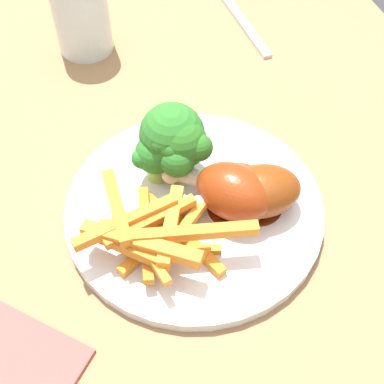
{
  "coord_description": "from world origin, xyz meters",
  "views": [
    {
      "loc": [
        0.3,
        -0.09,
        1.17
      ],
      "look_at": [
        0.02,
        -0.0,
        0.79
      ],
      "focal_mm": 49.06,
      "sensor_mm": 36.0,
      "label": 1
    }
  ],
  "objects_px": {
    "dining_table": "(189,260)",
    "chicken_drumstick_far": "(230,190)",
    "dinner_plate": "(192,208)",
    "chicken_drumstick_extra": "(235,189)",
    "broccoli_floret_front": "(155,153)",
    "water_glass": "(81,13)",
    "carrot_fries_pile": "(154,232)",
    "broccoli_floret_middle": "(172,140)",
    "fork": "(238,16)",
    "chicken_drumstick_near": "(256,192)",
    "broccoli_floret_back": "(180,145)"
  },
  "relations": [
    {
      "from": "dining_table",
      "to": "broccoli_floret_front",
      "type": "distance_m",
      "value": 0.17
    },
    {
      "from": "chicken_drumstick_near",
      "to": "fork",
      "type": "height_order",
      "value": "chicken_drumstick_near"
    },
    {
      "from": "broccoli_floret_middle",
      "to": "carrot_fries_pile",
      "type": "distance_m",
      "value": 0.09
    },
    {
      "from": "broccoli_floret_front",
      "to": "chicken_drumstick_near",
      "type": "xyz_separation_m",
      "value": [
        0.07,
        0.08,
        -0.01
      ]
    },
    {
      "from": "chicken_drumstick_near",
      "to": "broccoli_floret_back",
      "type": "bearing_deg",
      "value": -135.97
    },
    {
      "from": "broccoli_floret_front",
      "to": "broccoli_floret_back",
      "type": "bearing_deg",
      "value": 70.54
    },
    {
      "from": "carrot_fries_pile",
      "to": "chicken_drumstick_far",
      "type": "distance_m",
      "value": 0.08
    },
    {
      "from": "dinner_plate",
      "to": "broccoli_floret_front",
      "type": "height_order",
      "value": "broccoli_floret_front"
    },
    {
      "from": "dinner_plate",
      "to": "broccoli_floret_middle",
      "type": "distance_m",
      "value": 0.07
    },
    {
      "from": "broccoli_floret_middle",
      "to": "chicken_drumstick_extra",
      "type": "height_order",
      "value": "broccoli_floret_middle"
    },
    {
      "from": "dinner_plate",
      "to": "chicken_drumstick_far",
      "type": "relative_size",
      "value": 2.12
    },
    {
      "from": "dining_table",
      "to": "chicken_drumstick_far",
      "type": "distance_m",
      "value": 0.16
    },
    {
      "from": "broccoli_floret_front",
      "to": "broccoli_floret_middle",
      "type": "relative_size",
      "value": 0.7
    },
    {
      "from": "chicken_drumstick_extra",
      "to": "fork",
      "type": "distance_m",
      "value": 0.33
    },
    {
      "from": "chicken_drumstick_near",
      "to": "fork",
      "type": "distance_m",
      "value": 0.33
    },
    {
      "from": "broccoli_floret_front",
      "to": "fork",
      "type": "height_order",
      "value": "broccoli_floret_front"
    },
    {
      "from": "dining_table",
      "to": "carrot_fries_pile",
      "type": "distance_m",
      "value": 0.17
    },
    {
      "from": "dinner_plate",
      "to": "chicken_drumstick_extra",
      "type": "distance_m",
      "value": 0.05
    },
    {
      "from": "chicken_drumstick_near",
      "to": "broccoli_floret_middle",
      "type": "bearing_deg",
      "value": -138.39
    },
    {
      "from": "dining_table",
      "to": "water_glass",
      "type": "distance_m",
      "value": 0.33
    },
    {
      "from": "dinner_plate",
      "to": "chicken_drumstick_near",
      "type": "height_order",
      "value": "chicken_drumstick_near"
    },
    {
      "from": "broccoli_floret_middle",
      "to": "carrot_fries_pile",
      "type": "relative_size",
      "value": 0.5
    },
    {
      "from": "dining_table",
      "to": "chicken_drumstick_extra",
      "type": "xyz_separation_m",
      "value": [
        0.03,
        0.04,
        0.16
      ]
    },
    {
      "from": "carrot_fries_pile",
      "to": "water_glass",
      "type": "distance_m",
      "value": 0.32
    },
    {
      "from": "dining_table",
      "to": "dinner_plate",
      "type": "bearing_deg",
      "value": -7.28
    },
    {
      "from": "chicken_drumstick_far",
      "to": "fork",
      "type": "relative_size",
      "value": 0.62
    },
    {
      "from": "broccoli_floret_middle",
      "to": "chicken_drumstick_extra",
      "type": "bearing_deg",
      "value": 37.3
    },
    {
      "from": "dining_table",
      "to": "chicken_drumstick_far",
      "type": "xyz_separation_m",
      "value": [
        0.03,
        0.03,
        0.16
      ]
    },
    {
      "from": "broccoli_floret_middle",
      "to": "chicken_drumstick_near",
      "type": "relative_size",
      "value": 0.63
    },
    {
      "from": "carrot_fries_pile",
      "to": "water_glass",
      "type": "height_order",
      "value": "water_glass"
    },
    {
      "from": "dinner_plate",
      "to": "broccoli_floret_middle",
      "type": "relative_size",
      "value": 3.2
    },
    {
      "from": "broccoli_floret_front",
      "to": "water_glass",
      "type": "relative_size",
      "value": 0.54
    },
    {
      "from": "chicken_drumstick_extra",
      "to": "broccoli_floret_middle",
      "type": "bearing_deg",
      "value": -142.7
    },
    {
      "from": "fork",
      "to": "chicken_drumstick_near",
      "type": "bearing_deg",
      "value": -20.76
    },
    {
      "from": "broccoli_floret_middle",
      "to": "chicken_drumstick_near",
      "type": "xyz_separation_m",
      "value": [
        0.07,
        0.06,
        -0.02
      ]
    },
    {
      "from": "dinner_plate",
      "to": "fork",
      "type": "relative_size",
      "value": 1.31
    },
    {
      "from": "broccoli_floret_middle",
      "to": "chicken_drumstick_extra",
      "type": "xyz_separation_m",
      "value": [
        0.06,
        0.04,
        -0.02
      ]
    },
    {
      "from": "broccoli_floret_front",
      "to": "carrot_fries_pile",
      "type": "relative_size",
      "value": 0.35
    },
    {
      "from": "broccoli_floret_front",
      "to": "chicken_drumstick_far",
      "type": "height_order",
      "value": "broccoli_floret_front"
    },
    {
      "from": "chicken_drumstick_far",
      "to": "chicken_drumstick_near",
      "type": "bearing_deg",
      "value": 71.92
    },
    {
      "from": "chicken_drumstick_extra",
      "to": "dining_table",
      "type": "bearing_deg",
      "value": -126.79
    },
    {
      "from": "dinner_plate",
      "to": "chicken_drumstick_near",
      "type": "xyz_separation_m",
      "value": [
        0.02,
        0.06,
        0.03
      ]
    },
    {
      "from": "broccoli_floret_back",
      "to": "water_glass",
      "type": "height_order",
      "value": "water_glass"
    },
    {
      "from": "carrot_fries_pile",
      "to": "broccoli_floret_back",
      "type": "bearing_deg",
      "value": 146.76
    },
    {
      "from": "broccoli_floret_back",
      "to": "carrot_fries_pile",
      "type": "height_order",
      "value": "broccoli_floret_back"
    },
    {
      "from": "chicken_drumstick_extra",
      "to": "fork",
      "type": "bearing_deg",
      "value": 158.16
    },
    {
      "from": "dinner_plate",
      "to": "broccoli_floret_back",
      "type": "xyz_separation_m",
      "value": [
        -0.04,
        0.0,
        0.05
      ]
    },
    {
      "from": "dining_table",
      "to": "broccoli_floret_middle",
      "type": "relative_size",
      "value": 14.02
    },
    {
      "from": "chicken_drumstick_extra",
      "to": "chicken_drumstick_far",
      "type": "bearing_deg",
      "value": -67.66
    },
    {
      "from": "dinner_plate",
      "to": "carrot_fries_pile",
      "type": "distance_m",
      "value": 0.06
    }
  ]
}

